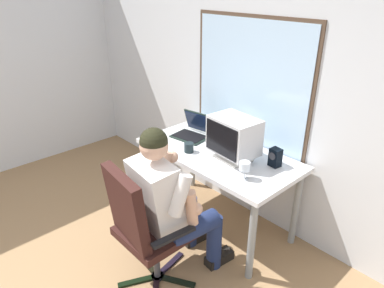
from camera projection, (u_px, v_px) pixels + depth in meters
name	position (u px, v px, depth m)	size (l,w,h in m)	color
wall_rear	(278.00, 91.00, 2.85)	(5.48, 0.08, 2.53)	silver
desk	(218.00, 161.00, 3.03)	(1.41, 0.72, 0.75)	gray
office_chair	(142.00, 224.00, 2.40)	(0.60, 0.59, 1.00)	black
person_seated	(171.00, 200.00, 2.50)	(0.55, 0.76, 1.24)	navy
crt_monitor	(234.00, 136.00, 2.78)	(0.41, 0.31, 0.36)	beige
laptop	(194.00, 130.00, 3.28)	(0.35, 0.34, 0.22)	black
wine_glass	(245.00, 167.00, 2.55)	(0.08, 0.08, 0.14)	silver
desk_speaker	(275.00, 157.00, 2.73)	(0.09, 0.09, 0.15)	black
coffee_mug	(189.00, 148.00, 2.97)	(0.08, 0.08, 0.08)	black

